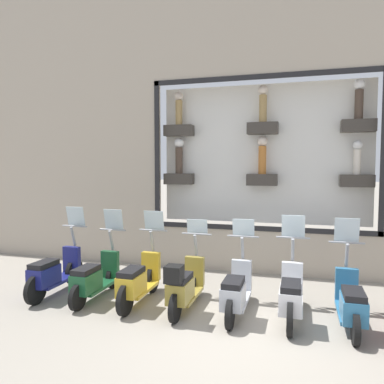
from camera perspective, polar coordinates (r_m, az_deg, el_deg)
The scene contains 9 objects.
ground_plane at distance 6.22m, azimuth 6.75°, elevation -20.78°, with size 120.00×120.00×0.00m, color gray.
building_facade at distance 9.48m, azimuth 10.76°, elevation 17.28°, with size 1.18×36.00×9.40m.
scooter_teal_1 at distance 6.72m, azimuth 23.06°, elevation -15.27°, with size 1.79×0.61×1.68m.
scooter_white_2 at distance 6.67m, azimuth 14.87°, elevation -14.99°, with size 1.81×0.60×1.70m.
scooter_silver_3 at distance 6.75m, azimuth 6.71°, elevation -14.84°, with size 1.80×0.61×1.59m.
scooter_olive_4 at distance 6.88m, azimuth -1.24°, elevation -14.08°, with size 1.80×0.60×1.54m.
scooter_yellow_5 at distance 7.27m, azimuth -8.23°, elevation -13.28°, with size 1.81×0.61×1.68m.
scooter_green_6 at distance 7.68m, azimuth -14.70°, elevation -12.58°, with size 1.80×0.61×1.68m.
scooter_navy_7 at distance 8.18m, azimuth -20.36°, elevation -11.50°, with size 1.81×0.60×1.71m.
Camera 1 is at (-5.57, -0.91, 2.61)m, focal length 35.00 mm.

